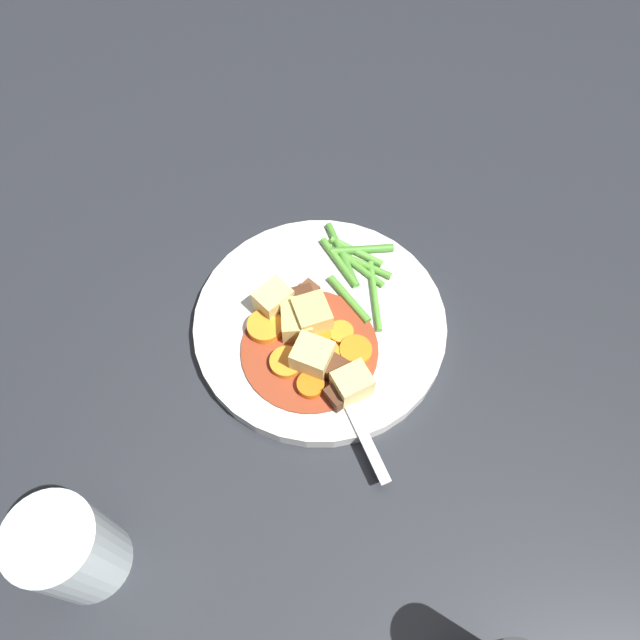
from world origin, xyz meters
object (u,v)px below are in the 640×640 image
meat_chunk_1 (339,395)px  fork (343,391)px  dinner_plate (320,324)px  carrot_slice_2 (356,352)px  carrot_slice_3 (265,327)px  potato_chunk_3 (273,302)px  potato_chunk_1 (312,358)px  water_glass (71,550)px  carrot_slice_5 (341,333)px  meat_chunk_0 (340,373)px  potato_chunk_4 (297,320)px  carrot_slice_0 (312,338)px  meat_chunk_2 (303,304)px  carrot_slice_6 (311,386)px  potato_chunk_2 (352,384)px  carrot_slice_4 (325,355)px  meat_chunk_3 (307,293)px  carrot_slice_1 (286,363)px  potato_chunk_0 (312,316)px

meat_chunk_1 → fork: size_ratio=0.15×
dinner_plate → carrot_slice_2: bearing=58.6°
carrot_slice_3 → potato_chunk_3: bearing=-179.3°
potato_chunk_1 → water_glass: water_glass is taller
carrot_slice_5 → meat_chunk_1: size_ratio=1.10×
potato_chunk_1 → potato_chunk_3: bearing=-130.5°
potato_chunk_3 → potato_chunk_1: bearing=49.5°
meat_chunk_0 → carrot_slice_2: bearing=163.8°
potato_chunk_3 → potato_chunk_4: potato_chunk_3 is taller
carrot_slice_0 → potato_chunk_3: size_ratio=1.08×
dinner_plate → meat_chunk_2: bearing=-107.1°
carrot_slice_3 → meat_chunk_1: size_ratio=1.58×
carrot_slice_0 → carrot_slice_6: bearing=15.6°
potato_chunk_2 → carrot_slice_4: bearing=-127.0°
meat_chunk_1 → meat_chunk_3: meat_chunk_3 is taller
carrot_slice_6 → potato_chunk_2: bearing=104.5°
carrot_slice_2 → carrot_slice_5: (-0.02, -0.02, -0.00)m
meat_chunk_1 → carrot_slice_1: bearing=-107.4°
meat_chunk_3 → meat_chunk_0: bearing=36.2°
meat_chunk_0 → water_glass: bearing=-35.8°
potato_chunk_0 → meat_chunk_3: bearing=-154.0°
carrot_slice_2 → carrot_slice_6: 0.06m
carrot_slice_1 → potato_chunk_0: 0.05m
potato_chunk_1 → carrot_slice_0: bearing=-162.0°
carrot_slice_0 → potato_chunk_3: (-0.02, -0.05, 0.01)m
carrot_slice_6 → potato_chunk_3: (-0.07, -0.06, 0.01)m
potato_chunk_1 → meat_chunk_1: (0.02, 0.03, -0.01)m
potato_chunk_0 → potato_chunk_2: bearing=44.7°
dinner_plate → carrot_slice_1: carrot_slice_1 is taller
carrot_slice_5 → fork: size_ratio=0.17×
meat_chunk_3 → carrot_slice_1: bearing=2.6°
carrot_slice_3 → fork: 0.10m
meat_chunk_3 → fork: (0.09, 0.06, -0.01)m
potato_chunk_4 → fork: 0.08m
potato_chunk_3 → meat_chunk_2: 0.03m
carrot_slice_1 → carrot_slice_4: 0.04m
meat_chunk_2 → meat_chunk_1: bearing=36.9°
potato_chunk_0 → potato_chunk_1: (0.04, 0.01, 0.00)m
dinner_plate → carrot_slice_3: 0.06m
carrot_slice_4 → fork: carrot_slice_4 is taller
carrot_slice_3 → potato_chunk_2: 0.11m
carrot_slice_0 → potato_chunk_4: 0.02m
carrot_slice_2 → water_glass: water_glass is taller
potato_chunk_0 → potato_chunk_1: potato_chunk_1 is taller
carrot_slice_3 → potato_chunk_2: size_ratio=1.07×
carrot_slice_5 → meat_chunk_0: bearing=14.0°
carrot_slice_1 → carrot_slice_5: 0.06m
carrot_slice_2 → potato_chunk_2: (0.04, 0.01, 0.01)m
potato_chunk_4 → carrot_slice_2: bearing=78.5°
potato_chunk_1 → meat_chunk_0: potato_chunk_1 is taller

